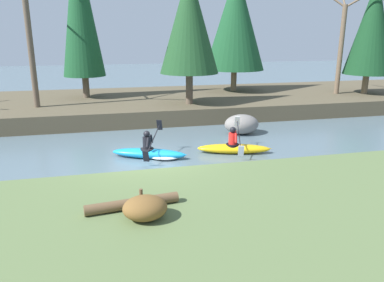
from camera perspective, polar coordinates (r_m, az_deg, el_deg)
name	(u,v)px	position (r m, az deg, el deg)	size (l,w,h in m)	color
ground_plane	(150,168)	(12.58, -6.46, -4.07)	(90.00, 90.00, 0.00)	slate
riverbank_near	(179,238)	(7.96, -1.94, -14.55)	(44.00, 7.07, 0.50)	#5B7042
riverbank_far	(129,105)	(21.72, -9.61, 5.47)	(44.00, 8.51, 0.81)	brown
conifer_tree_far_left	(80,5)	(22.05, -16.76, 19.29)	(2.30, 2.30, 8.80)	brown
conifer_tree_left	(189,22)	(19.19, -0.43, 17.70)	(2.95, 2.95, 6.57)	brown
conifer_tree_mid_left	(236,20)	(23.92, 6.65, 17.83)	(3.66, 3.66, 7.26)	#7A664C
conifer_tree_centre	(372,26)	(24.92, 25.80, 15.47)	(2.78, 2.78, 6.68)	#7A664C
bare_tree_mid_upstream	(30,31)	(19.89, -23.50, 15.16)	(4.22, 4.17, 7.72)	brown
bare_tree_mid_downstream	(342,39)	(24.34, 21.84, 14.24)	(3.74, 3.69, 6.80)	brown
shrub_clump_second	(145,208)	(8.08, -7.17, -10.08)	(0.95, 0.79, 0.52)	brown
kayaker_lead	(234,147)	(14.04, 6.47, -0.97)	(2.77, 2.04, 1.20)	yellow
kayaker_middle	(152,153)	(13.47, -6.15, -1.79)	(2.72, 1.98, 1.20)	#1993D6
boulder_midstream	(242,124)	(16.76, 7.56, 2.55)	(1.54, 1.20, 0.87)	gray
driftwood_log	(133,203)	(8.64, -9.02, -9.37)	(2.13, 0.51, 0.44)	brown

